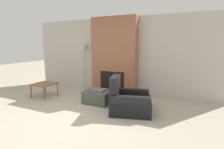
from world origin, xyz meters
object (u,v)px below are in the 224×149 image
armchair (127,102)px  floor_lamp_left (83,52)px  ottoman (98,97)px  side_table (44,85)px

armchair → floor_lamp_left: (-2.28, 1.46, 1.16)m
ottoman → side_table: (-1.89, -0.20, 0.20)m
side_table → floor_lamp_left: 1.82m
ottoman → floor_lamp_left: (-1.25, 1.16, 1.23)m
armchair → floor_lamp_left: floor_lamp_left is taller
ottoman → side_table: bearing=-174.0°
armchair → side_table: 2.92m
ottoman → floor_lamp_left: size_ratio=0.46×
ottoman → armchair: 1.07m
ottoman → side_table: size_ratio=1.16×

